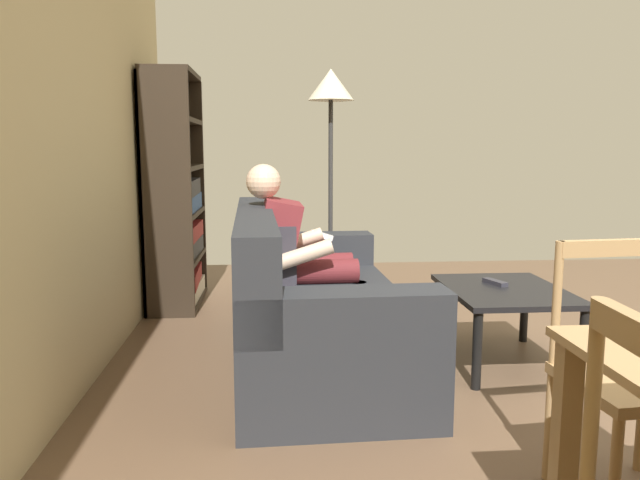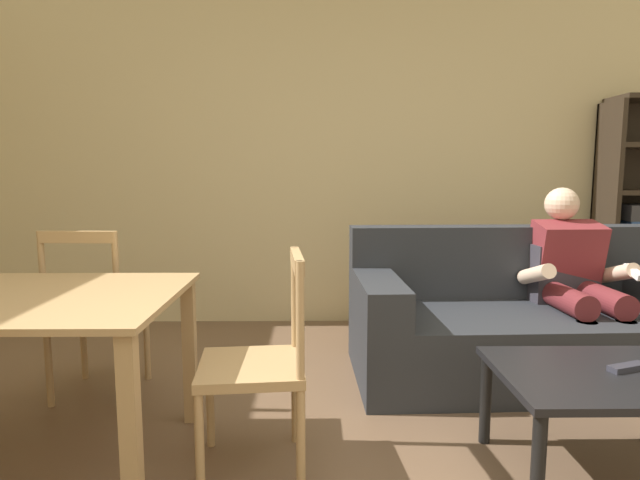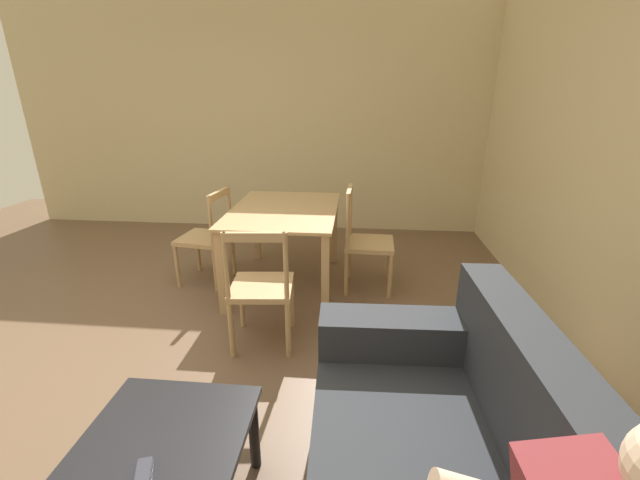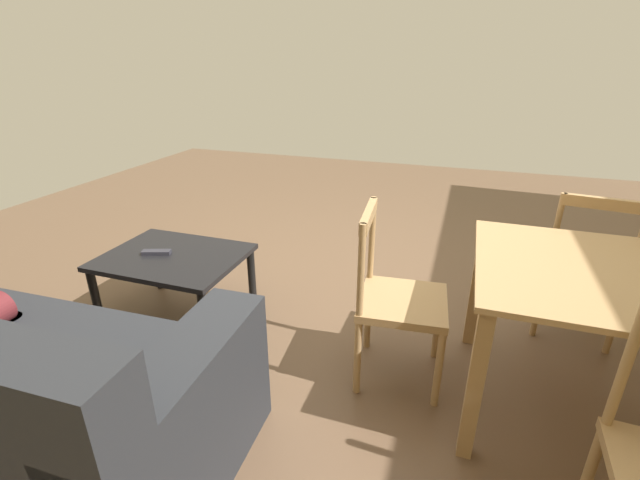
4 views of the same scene
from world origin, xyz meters
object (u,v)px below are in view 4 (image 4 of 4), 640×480
coffee_table (174,264)px  dining_chair_facing_couch (397,300)px  dining_table (633,299)px  tv_remote (156,252)px  dining_chair_by_doorway (584,265)px

coffee_table → dining_chair_facing_couch: bearing=176.2°
dining_table → dining_chair_facing_couch: size_ratio=1.40×
tv_remote → dining_chair_by_doorway: bearing=85.6°
dining_chair_facing_couch → dining_chair_by_doorway: 1.21m
tv_remote → dining_table: 2.44m
tv_remote → dining_chair_by_doorway: size_ratio=0.19×
coffee_table → tv_remote: tv_remote is taller
dining_chair_by_doorway → dining_table: bearing=90.3°
coffee_table → dining_chair_facing_couch: (-1.38, 0.09, 0.06)m
dining_chair_facing_couch → tv_remote: bearing=-2.7°
dining_chair_facing_couch → dining_chair_by_doorway: bearing=-142.4°
coffee_table → dining_chair_facing_couch: size_ratio=0.92×
tv_remote → dining_chair_facing_couch: size_ratio=0.19×
coffee_table → dining_chair_by_doorway: size_ratio=0.93×
coffee_table → dining_chair_facing_couch: 1.38m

